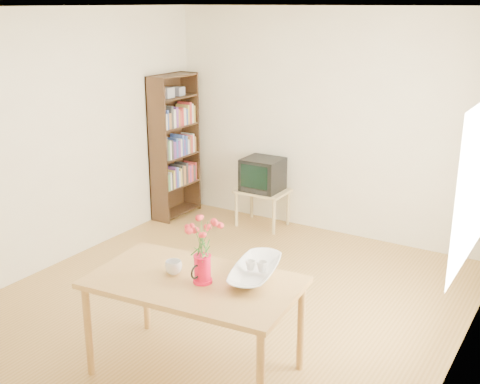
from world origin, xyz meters
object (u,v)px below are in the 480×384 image
Objects in this scene: mug at (174,267)px; television at (263,174)px; bowl at (255,248)px; table at (194,290)px; pitcher at (203,270)px.

mug is 0.28× the size of television.
bowl is (0.52, 0.29, 0.16)m from mug.
pitcher is at bearing -3.25° from table.
television is (-0.90, 2.94, -0.14)m from mug.
pitcher is 0.47× the size of television.
table is at bearing -70.27° from television.
television is at bearing 104.81° from table.
table is 3.14m from television.
pitcher is 0.26m from mug.
pitcher is 0.48× the size of bowl.
television is (-1.16, 2.94, -0.18)m from pitcher.
bowl is at bearing 174.43° from mug.
bowl is at bearing 52.15° from pitcher.
table is 0.22m from mug.
mug reaches higher than table.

